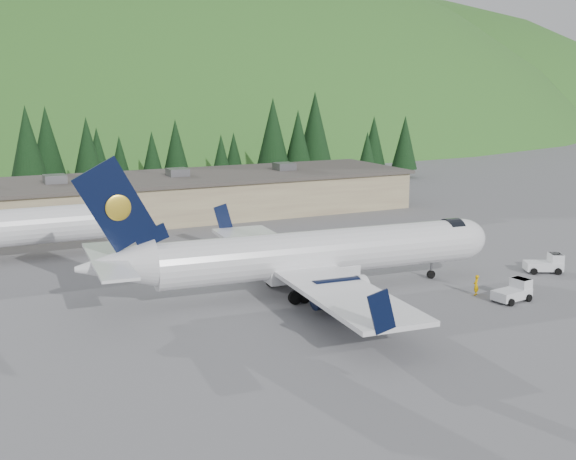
# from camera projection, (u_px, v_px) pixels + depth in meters

# --- Properties ---
(ground) EXTENTS (600.00, 600.00, 0.00)m
(ground) POSITION_uv_depth(u_px,v_px,m) (320.00, 291.00, 58.97)
(ground) COLOR #5B5B60
(airliner) EXTENTS (35.15, 32.99, 11.66)m
(airliner) POSITION_uv_depth(u_px,v_px,m) (309.00, 255.00, 57.98)
(airliner) COLOR white
(airliner) RESTS_ON ground
(baggage_tug_a) EXTENTS (3.32, 2.25, 1.67)m
(baggage_tug_a) POSITION_uv_depth(u_px,v_px,m) (514.00, 291.00, 56.24)
(baggage_tug_a) COLOR silver
(baggage_tug_a) RESTS_ON ground
(baggage_tug_b) EXTENTS (3.61, 2.98, 1.72)m
(baggage_tug_b) POSITION_uv_depth(u_px,v_px,m) (547.00, 264.00, 64.68)
(baggage_tug_b) COLOR silver
(baggage_tug_b) RESTS_ON ground
(terminal_building) EXTENTS (71.00, 17.00, 6.10)m
(terminal_building) POSITION_uv_depth(u_px,v_px,m) (140.00, 198.00, 89.77)
(terminal_building) COLOR #8E7B5E
(terminal_building) RESTS_ON ground
(ramp_worker) EXTENTS (0.72, 0.65, 1.66)m
(ramp_worker) POSITION_uv_depth(u_px,v_px,m) (476.00, 285.00, 57.69)
(ramp_worker) COLOR #DA9E00
(ramp_worker) RESTS_ON ground
(tree_line) EXTENTS (112.78, 17.46, 14.07)m
(tree_line) POSITION_uv_depth(u_px,v_px,m) (84.00, 148.00, 106.17)
(tree_line) COLOR black
(tree_line) RESTS_ON ground
(hills) EXTENTS (614.00, 330.00, 300.00)m
(hills) POSITION_uv_depth(u_px,v_px,m) (185.00, 343.00, 281.09)
(hills) COLOR #2A541A
(hills) RESTS_ON ground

